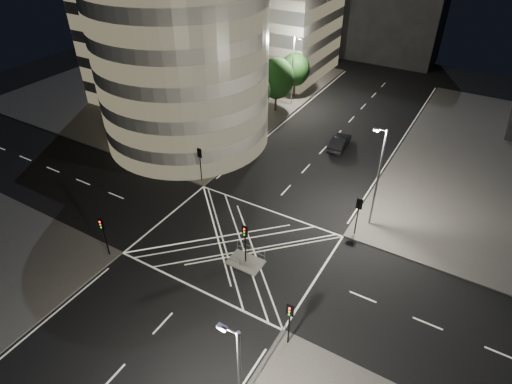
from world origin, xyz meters
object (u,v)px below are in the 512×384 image
Objects in this scene: central_island at (246,262)px; street_lamp_left_far at (293,69)px; traffic_signal_nl at (103,230)px; sedan at (340,142)px; traffic_signal_island at (245,237)px; traffic_signal_nr at (290,317)px; traffic_signal_fl at (200,159)px; street_lamp_right_far at (378,176)px; street_lamp_left_near at (221,116)px; traffic_signal_fr at (358,210)px.

street_lamp_left_far is at bearing 109.95° from central_island.
traffic_signal_nl is at bearing -89.01° from street_lamp_left_far.
street_lamp_left_far reaches higher than sedan.
traffic_signal_island reaches higher than sedan.
sedan is (-7.30, 28.30, -2.10)m from traffic_signal_nr.
street_lamp_left_far reaches higher than traffic_signal_fl.
central_island is 0.61× the size of sedan.
street_lamp_left_far is (-0.64, 36.80, 2.63)m from traffic_signal_nl.
street_lamp_right_far is at bearing 54.70° from central_island.
street_lamp_left_near is at bearing 36.03° from sedan.
traffic_signal_island is (-6.80, -8.30, 0.00)m from traffic_signal_fr.
street_lamp_left_near is (-11.44, 13.50, 2.63)m from traffic_signal_island.
traffic_signal_fl is 22.24m from traffic_signal_nr.
traffic_signal_fr is at bearing 37.69° from traffic_signal_nl.
street_lamp_left_near is at bearing 134.13° from traffic_signal_nr.
traffic_signal_nl is 0.40× the size of street_lamp_right_far.
traffic_signal_island is (0.00, 0.00, 2.84)m from central_island.
traffic_signal_nr is at bearing -90.00° from traffic_signal_fr.
traffic_signal_island is at bearing -70.05° from street_lamp_left_far.
traffic_signal_island reaches higher than central_island.
traffic_signal_fl is 0.40× the size of street_lamp_left_far.
traffic_signal_nr is (0.00, -13.60, 0.00)m from traffic_signal_fr.
traffic_signal_fl is 17.60m from traffic_signal_fr.
street_lamp_left_far is 14.63m from sedan.
street_lamp_left_near is at bearing 130.27° from central_island.
central_island is 0.75× the size of traffic_signal_fl.
traffic_signal_fl is at bearing 90.00° from traffic_signal_nl.
traffic_signal_nl is 18.99m from street_lamp_left_near.
traffic_signal_nr is at bearing 0.00° from traffic_signal_nl.
traffic_signal_island is 17.89m from street_lamp_left_near.
traffic_signal_fr is at bearing 111.44° from sedan.
traffic_signal_fr and traffic_signal_island have the same top height.
sedan is (10.94, 9.50, -4.73)m from street_lamp_left_near.
traffic_signal_nr is at bearing -37.69° from traffic_signal_fl.
street_lamp_left_far is (-11.44, 31.50, 5.47)m from central_island.
traffic_signal_nr is at bearing -37.93° from central_island.
traffic_signal_fr is 19.14m from street_lamp_left_near.
traffic_signal_nl is 24.27m from street_lamp_right_far.
street_lamp_right_far is at bearing 73.89° from traffic_signal_fr.
traffic_signal_fr is (17.60, 0.00, 0.00)m from traffic_signal_fl.
sedan is at bearing 104.46° from traffic_signal_nr.
street_lamp_left_far is (-18.24, 23.20, 2.63)m from traffic_signal_fr.
traffic_signal_nr reaches higher than sedan.
street_lamp_left_near is (-0.64, 18.80, 2.63)m from traffic_signal_nl.
street_lamp_right_far is (18.87, -21.00, 0.00)m from street_lamp_left_far.
traffic_signal_nr is at bearing 99.50° from sedan.
street_lamp_right_far is (18.24, 2.20, 2.63)m from traffic_signal_fl.
traffic_signal_fl is at bearing -88.43° from street_lamp_left_far.
traffic_signal_island is at bearing -129.33° from traffic_signal_fr.
traffic_signal_fl is 13.60m from traffic_signal_nl.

